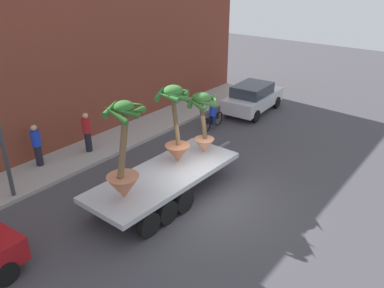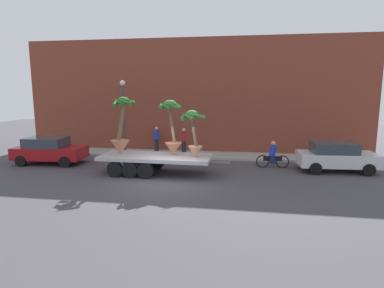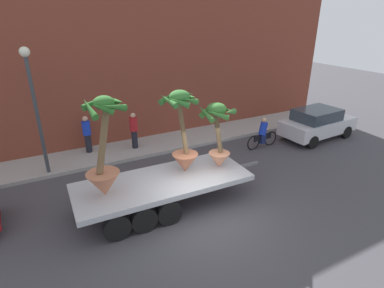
% 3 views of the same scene
% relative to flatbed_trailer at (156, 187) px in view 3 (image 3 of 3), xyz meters
% --- Properties ---
extents(ground_plane, '(60.00, 60.00, 0.00)m').
position_rel_flatbed_trailer_xyz_m(ground_plane, '(1.16, -1.22, -0.76)').
color(ground_plane, '#423F44').
extents(sidewalk, '(24.00, 2.20, 0.15)m').
position_rel_flatbed_trailer_xyz_m(sidewalk, '(1.16, 4.88, -0.68)').
color(sidewalk, '#A39E99').
rests_on(sidewalk, ground).
extents(building_facade, '(24.00, 1.20, 7.84)m').
position_rel_flatbed_trailer_xyz_m(building_facade, '(1.16, 6.58, 3.16)').
color(building_facade, brown).
rests_on(building_facade, ground).
extents(flatbed_trailer, '(6.77, 2.34, 0.98)m').
position_rel_flatbed_trailer_xyz_m(flatbed_trailer, '(0.00, 0.00, 0.00)').
color(flatbed_trailer, '#B7BABF').
rests_on(flatbed_trailer, ground).
extents(potted_palm_rear, '(1.23, 1.29, 2.86)m').
position_rel_flatbed_trailer_xyz_m(potted_palm_rear, '(1.10, 0.18, 1.53)').
color(potted_palm_rear, '#B26647').
rests_on(potted_palm_rear, flatbed_trailer).
extents(potted_palm_middle, '(1.30, 1.31, 2.37)m').
position_rel_flatbed_trailer_xyz_m(potted_palm_middle, '(2.27, -0.11, 1.50)').
color(potted_palm_middle, tan).
rests_on(potted_palm_middle, flatbed_trailer).
extents(potted_palm_front, '(1.33, 1.25, 3.01)m').
position_rel_flatbed_trailer_xyz_m(potted_palm_front, '(-1.56, -0.08, 1.34)').
color(potted_palm_front, '#C17251').
rests_on(potted_palm_front, flatbed_trailer).
extents(cyclist, '(1.84, 0.36, 1.54)m').
position_rel_flatbed_trailer_xyz_m(cyclist, '(6.41, 2.36, -0.09)').
color(cyclist, black).
rests_on(cyclist, ground).
extents(parked_car, '(4.15, 2.04, 1.58)m').
position_rel_flatbed_trailer_xyz_m(parked_car, '(9.68, 2.02, 0.07)').
color(parked_car, silver).
rests_on(parked_car, ground).
extents(pedestrian_near_gate, '(0.36, 0.36, 1.71)m').
position_rel_flatbed_trailer_xyz_m(pedestrian_near_gate, '(0.84, 4.84, 0.28)').
color(pedestrian_near_gate, black).
rests_on(pedestrian_near_gate, sidewalk).
extents(pedestrian_far_left, '(0.36, 0.36, 1.71)m').
position_rel_flatbed_trailer_xyz_m(pedestrian_far_left, '(-1.18, 5.33, 0.28)').
color(pedestrian_far_left, black).
rests_on(pedestrian_far_left, sidewalk).
extents(street_lamp, '(0.36, 0.36, 4.83)m').
position_rel_flatbed_trailer_xyz_m(street_lamp, '(-3.02, 4.08, 2.47)').
color(street_lamp, '#383D42').
rests_on(street_lamp, sidewalk).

